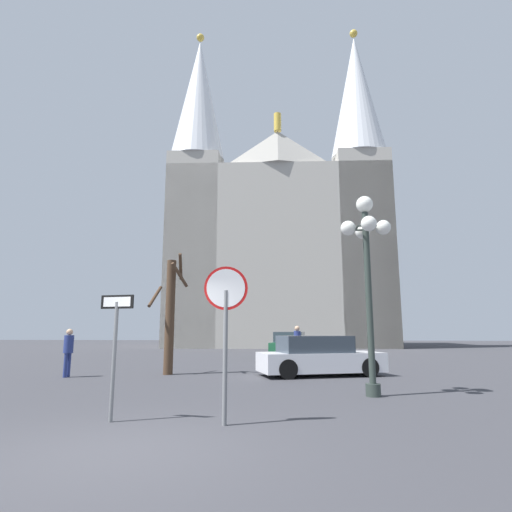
# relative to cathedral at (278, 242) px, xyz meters

# --- Properties ---
(ground_plane) EXTENTS (120.00, 120.00, 0.00)m
(ground_plane) POSITION_rel_cathedral_xyz_m (-1.21, -36.25, -10.48)
(ground_plane) COLOR #38383D
(cathedral) EXTENTS (21.44, 14.71, 32.08)m
(cathedral) POSITION_rel_cathedral_xyz_m (0.00, 0.00, 0.00)
(cathedral) COLOR #ADA89E
(cathedral) RESTS_ON ground
(stop_sign) EXTENTS (0.77, 0.12, 2.70)m
(stop_sign) POSITION_rel_cathedral_xyz_m (-0.03, -34.60, -8.59)
(stop_sign) COLOR slate
(stop_sign) RESTS_ON ground
(one_way_arrow_sign) EXTENTS (0.66, 0.16, 2.21)m
(one_way_arrow_sign) POSITION_rel_cathedral_xyz_m (-2.05, -34.49, -9.06)
(one_way_arrow_sign) COLOR slate
(one_way_arrow_sign) RESTS_ON ground
(street_lamp) EXTENTS (1.28, 1.28, 5.03)m
(street_lamp) POSITION_rel_cathedral_xyz_m (3.08, -31.24, -6.99)
(street_lamp) COLOR #2D3833
(street_lamp) RESTS_ON ground
(bare_tree) EXTENTS (1.29, 1.26, 4.40)m
(bare_tree) POSITION_rel_cathedral_xyz_m (-3.32, -26.70, -8.27)
(bare_tree) COLOR #473323
(bare_tree) RESTS_ON ground
(parked_car_near_white) EXTENTS (4.62, 2.98, 1.38)m
(parked_car_near_white) POSITION_rel_cathedral_xyz_m (2.09, -26.69, -9.83)
(parked_car_near_white) COLOR silver
(parked_car_near_white) RESTS_ON ground
(parked_car_far_green) EXTENTS (2.30, 4.69, 1.47)m
(parked_car_far_green) POSITION_rel_cathedral_xyz_m (1.06, -16.49, -9.79)
(parked_car_far_green) COLOR #1E5B38
(parked_car_far_green) RESTS_ON ground
(pedestrian_walking) EXTENTS (0.32, 0.32, 1.77)m
(pedestrian_walking) POSITION_rel_cathedral_xyz_m (1.43, -21.97, -9.40)
(pedestrian_walking) COLOR olive
(pedestrian_walking) RESTS_ON ground
(pedestrian_standing) EXTENTS (0.32, 0.32, 1.62)m
(pedestrian_standing) POSITION_rel_cathedral_xyz_m (-6.50, -27.84, -9.50)
(pedestrian_standing) COLOR navy
(pedestrian_standing) RESTS_ON ground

